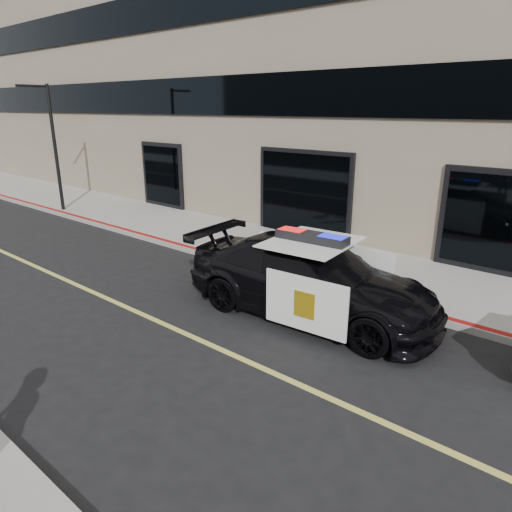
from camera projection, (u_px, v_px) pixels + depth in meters
The scene contains 6 objects.
ground at pixel (152, 319), 9.35m from camera, with size 120.00×120.00×0.00m, color black.
sidewalk_n at pixel (298, 254), 13.16m from camera, with size 60.00×3.50×0.15m, color gray.
building_n at pixel (393, 48), 15.15m from camera, with size 60.00×7.00×12.00m, color #756856.
police_car at pixel (310, 278), 9.34m from camera, with size 2.98×5.70×1.76m.
fire_hydrant at pixel (261, 246), 12.45m from camera, with size 0.36×0.50×0.79m.
street_light at pixel (53, 143), 17.71m from camera, with size 0.13×1.22×4.80m.
Camera 1 is at (7.06, -5.16, 4.15)m, focal length 32.00 mm.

